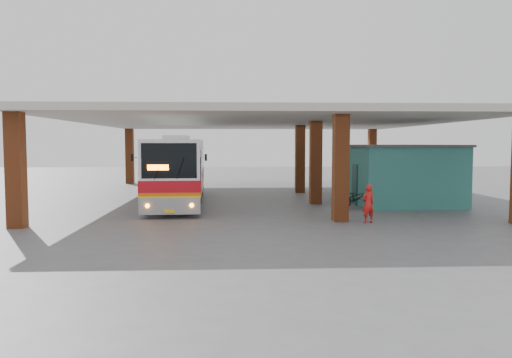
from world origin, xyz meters
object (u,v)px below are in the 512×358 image
object	(u,v)px
red_chair	(320,187)
coach_bus	(178,170)
motorcycle	(357,198)
pedestrian	(368,204)

from	to	relation	value
red_chair	coach_bus	bearing A→B (deg)	-133.01
coach_bus	red_chair	bearing A→B (deg)	28.00
motorcycle	red_chair	xyz separation A→B (m)	(-0.42, 7.99, -0.19)
motorcycle	coach_bus	bearing A→B (deg)	58.48
coach_bus	red_chair	distance (m)	10.04
motorcycle	pedestrian	bearing A→B (deg)	157.69
red_chair	pedestrian	bearing A→B (deg)	-74.79
pedestrian	motorcycle	bearing A→B (deg)	-120.80
pedestrian	coach_bus	bearing A→B (deg)	-63.55
coach_bus	motorcycle	xyz separation A→B (m)	(8.98, -2.94, -1.24)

